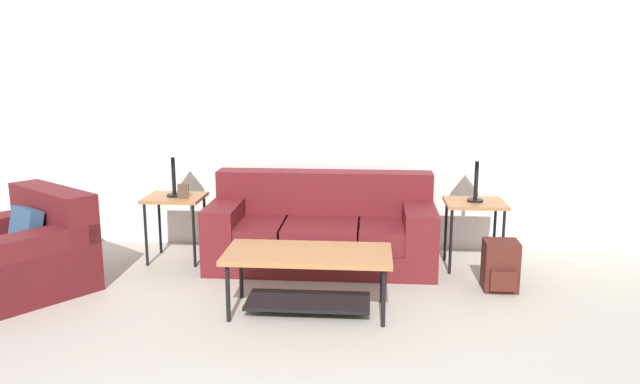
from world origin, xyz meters
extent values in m
cube|color=white|center=(0.00, 3.91, 1.30)|extent=(9.08, 0.06, 2.60)
cube|color=maroon|center=(-0.18, 3.28, 0.11)|extent=(2.03, 0.89, 0.22)
cube|color=maroon|center=(-0.85, 3.26, 0.32)|extent=(0.66, 0.80, 0.20)
cube|color=maroon|center=(-0.18, 3.26, 0.32)|extent=(0.66, 0.80, 0.20)
cube|color=maroon|center=(0.50, 3.26, 0.32)|extent=(0.66, 0.80, 0.20)
cube|color=maroon|center=(-0.18, 3.59, 0.62)|extent=(2.03, 0.26, 0.40)
cube|color=maroon|center=(-1.05, 3.28, 0.29)|extent=(0.28, 0.89, 0.58)
cube|color=maroon|center=(0.70, 3.28, 0.29)|extent=(0.28, 0.89, 0.58)
cube|color=maroon|center=(-2.61, 2.40, 0.20)|extent=(1.41, 1.41, 0.40)
cube|color=maroon|center=(-2.39, 2.70, 0.60)|extent=(0.98, 0.81, 0.40)
cube|color=maroon|center=(-2.30, 2.18, 0.28)|extent=(0.80, 0.96, 0.56)
cube|color=#33567F|center=(-2.53, 2.50, 0.50)|extent=(0.39, 0.35, 0.36)
cube|color=#A87042|center=(-0.19, 2.19, 0.45)|extent=(1.23, 0.58, 0.04)
cylinder|color=black|center=(-0.74, 1.96, 0.22)|extent=(0.03, 0.03, 0.43)
cylinder|color=black|center=(0.36, 1.96, 0.22)|extent=(0.03, 0.03, 0.43)
cylinder|color=black|center=(-0.74, 2.42, 0.22)|extent=(0.03, 0.03, 0.43)
cylinder|color=black|center=(0.36, 2.42, 0.22)|extent=(0.03, 0.03, 0.43)
cube|color=black|center=(-0.19, 2.19, 0.08)|extent=(0.92, 0.41, 0.02)
cube|color=#A87042|center=(-1.54, 3.32, 0.60)|extent=(0.53, 0.46, 0.03)
cylinder|color=black|center=(-1.77, 3.13, 0.29)|extent=(0.03, 0.03, 0.58)
cylinder|color=black|center=(-1.32, 3.13, 0.29)|extent=(0.03, 0.03, 0.58)
cylinder|color=black|center=(-1.77, 3.51, 0.29)|extent=(0.03, 0.03, 0.58)
cylinder|color=black|center=(-1.32, 3.51, 0.29)|extent=(0.03, 0.03, 0.58)
cube|color=#A87042|center=(1.19, 3.32, 0.60)|extent=(0.53, 0.46, 0.03)
cylinder|color=black|center=(0.97, 3.13, 0.29)|extent=(0.03, 0.03, 0.58)
cylinder|color=black|center=(1.41, 3.13, 0.29)|extent=(0.03, 0.03, 0.58)
cylinder|color=black|center=(0.97, 3.51, 0.29)|extent=(0.03, 0.03, 0.58)
cylinder|color=black|center=(1.41, 3.51, 0.29)|extent=(0.03, 0.03, 0.58)
cylinder|color=black|center=(-1.54, 3.32, 0.62)|extent=(0.14, 0.14, 0.02)
cylinder|color=black|center=(-1.54, 3.32, 0.82)|extent=(0.04, 0.04, 0.37)
cone|color=white|center=(-1.54, 3.32, 1.11)|extent=(0.28, 0.28, 0.22)
cylinder|color=black|center=(1.19, 3.32, 0.62)|extent=(0.14, 0.14, 0.02)
cylinder|color=black|center=(1.19, 3.32, 0.82)|extent=(0.04, 0.04, 0.37)
cone|color=white|center=(1.19, 3.32, 1.11)|extent=(0.28, 0.28, 0.22)
cube|color=#4C1E19|center=(1.32, 2.77, 0.21)|extent=(0.27, 0.24, 0.41)
cube|color=#4C1E19|center=(1.32, 2.64, 0.12)|extent=(0.21, 0.05, 0.16)
cylinder|color=#4C1E19|center=(1.25, 2.91, 0.23)|extent=(0.02, 0.02, 0.31)
cylinder|color=#4C1E19|center=(1.40, 2.91, 0.23)|extent=(0.02, 0.02, 0.31)
cube|color=#4C3828|center=(-1.44, 3.25, 0.68)|extent=(0.10, 0.04, 0.13)
camera|label=1|loc=(0.25, -2.17, 1.83)|focal=35.00mm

